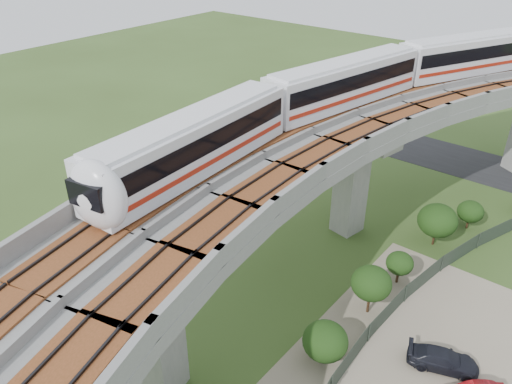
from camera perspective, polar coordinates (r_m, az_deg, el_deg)
ground at (r=37.14m, az=0.85°, el=-10.76°), size 160.00×160.00×0.00m
asphalt_road at (r=60.15m, az=18.85°, el=4.44°), size 60.00×8.00×0.03m
viaduct at (r=30.11m, az=6.73°, el=-0.51°), size 19.58×73.98×11.40m
metro_train at (r=43.96m, az=18.85°, el=12.60°), size 21.65×58.55×3.64m
fence at (r=33.19m, az=14.79°, el=-16.31°), size 3.87×38.73×1.50m
tree_1 at (r=46.16m, az=23.31°, el=-2.07°), size 2.19×2.19×2.59m
tree_2 at (r=42.58m, az=20.03°, el=-3.07°), size 3.16×3.16×3.67m
tree_3 at (r=37.86m, az=16.10°, el=-7.83°), size 1.99×1.99×2.62m
tree_4 at (r=34.36m, az=13.04°, el=-10.14°), size 2.71×2.71×3.68m
tree_5 at (r=31.12m, az=7.91°, el=-16.53°), size 2.75×2.75×2.94m
car_dark at (r=33.35m, az=20.59°, el=-17.50°), size 4.48×3.07×1.20m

